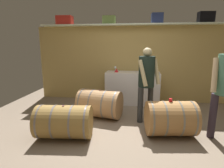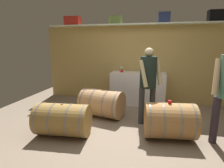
{
  "view_description": "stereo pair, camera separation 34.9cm",
  "coord_description": "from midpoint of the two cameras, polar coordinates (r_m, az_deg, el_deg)",
  "views": [
    {
      "loc": [
        0.17,
        -2.97,
        1.59
      ],
      "look_at": [
        -0.3,
        0.42,
        0.84
      ],
      "focal_mm": 29.42,
      "sensor_mm": 36.0,
      "label": 1
    },
    {
      "loc": [
        0.51,
        -2.9,
        1.59
      ],
      "look_at": [
        -0.3,
        0.42,
        0.84
      ],
      "focal_mm": 29.42,
      "sensor_mm": 36.0,
      "label": 2
    }
  ],
  "objects": [
    {
      "name": "wine_barrel_far",
      "position": [
        4.08,
        -0.69,
        -6.0
      ],
      "size": [
        1.02,
        0.77,
        0.62
      ],
      "rotation": [
        0.0,
        0.0,
        -0.2
      ],
      "color": "tan",
      "rests_on": "ground"
    },
    {
      "name": "toolcase_red",
      "position": [
        5.47,
        -10.23,
        18.71
      ],
      "size": [
        0.43,
        0.31,
        0.24
      ],
      "primitive_type": "cube",
      "rotation": [
        0.0,
        0.0,
        0.05
      ],
      "color": "red",
      "rests_on": "high_shelf_board"
    },
    {
      "name": "ground_plane",
      "position": [
        3.85,
        7.53,
        -12.3
      ],
      "size": [
        6.51,
        7.61,
        0.02
      ],
      "primitive_type": "cube",
      "color": "#82705D"
    },
    {
      "name": "wine_glass",
      "position": [
        5.1,
        4.91,
        5.07
      ],
      "size": [
        0.07,
        0.07,
        0.13
      ],
      "color": "white",
      "rests_on": "work_cabinet"
    },
    {
      "name": "wine_bottle_amber",
      "position": [
        4.77,
        14.61,
        4.77
      ],
      "size": [
        0.08,
        0.08,
        0.31
      ],
      "color": "brown",
      "rests_on": "work_cabinet"
    },
    {
      "name": "high_shelf_board",
      "position": [
        5.03,
        10.21,
        17.77
      ],
      "size": [
        4.88,
        0.4,
        0.03
      ],
      "primitive_type": "cube",
      "color": "silver",
      "rests_on": "back_wall_panel"
    },
    {
      "name": "back_wall_panel",
      "position": [
        5.18,
        9.88,
        5.99
      ],
      "size": [
        5.31,
        0.1,
        2.06
      ],
      "primitive_type": "cube",
      "color": "tan",
      "rests_on": "ground"
    },
    {
      "name": "wine_barrel_near",
      "position": [
        3.38,
        20.37,
        -10.69
      ],
      "size": [
        0.9,
        0.71,
        0.62
      ],
      "rotation": [
        0.0,
        0.0,
        0.13
      ],
      "color": "#A77541",
      "rests_on": "ground"
    },
    {
      "name": "red_funnel",
      "position": [
        4.88,
        5.16,
        4.22
      ],
      "size": [
        0.11,
        0.11,
        0.09
      ],
      "primitive_type": "cone",
      "color": "red",
      "rests_on": "work_cabinet"
    },
    {
      "name": "work_cabinet",
      "position": [
        4.96,
        10.02,
        -1.38
      ],
      "size": [
        1.42,
        0.53,
        0.86
      ],
      "primitive_type": "cube",
      "color": "white",
      "rests_on": "ground"
    },
    {
      "name": "toolcase_black",
      "position": [
        5.24,
        31.5,
        17.62
      ],
      "size": [
        0.38,
        0.24,
        0.26
      ],
      "primitive_type": "cube",
      "rotation": [
        0.0,
        0.0,
        0.07
      ],
      "color": "black",
      "rests_on": "high_shelf_board"
    },
    {
      "name": "tasting_cup",
      "position": [
        3.27,
        20.49,
        -5.27
      ],
      "size": [
        0.06,
        0.06,
        0.05
      ],
      "primitive_type": "cylinder",
      "color": "red",
      "rests_on": "wine_barrel_near"
    },
    {
      "name": "toolcase_olive",
      "position": [
        5.12,
        3.16,
        19.23
      ],
      "size": [
        0.33,
        0.21,
        0.22
      ],
      "primitive_type": "cube",
      "rotation": [
        0.0,
        0.0,
        -0.04
      ],
      "color": "olive",
      "rests_on": "high_shelf_board"
    },
    {
      "name": "winemaker_pouring",
      "position": [
        3.72,
        13.85,
        1.82
      ],
      "size": [
        0.49,
        0.47,
        1.52
      ],
      "rotation": [
        0.0,
        0.0,
        -2.43
      ],
      "color": "#303233",
      "rests_on": "ground"
    },
    {
      "name": "wine_barrel_flank",
      "position": [
        3.35,
        -12.15,
        -10.83
      ],
      "size": [
        0.98,
        0.65,
        0.58
      ],
      "rotation": [
        0.0,
        0.0,
        0.1
      ],
      "color": "olive",
      "rests_on": "ground"
    },
    {
      "name": "toolcase_navy",
      "position": [
        5.04,
        17.95,
        19.0
      ],
      "size": [
        0.29,
        0.29,
        0.25
      ],
      "primitive_type": "cube",
      "rotation": [
        0.0,
        0.0,
        0.02
      ],
      "color": "navy",
      "rests_on": "high_shelf_board"
    }
  ]
}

